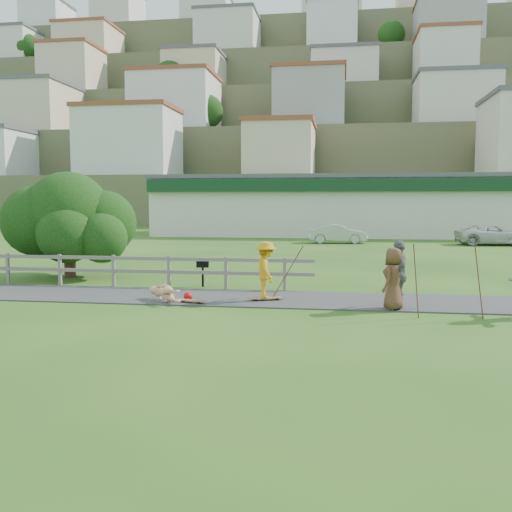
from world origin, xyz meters
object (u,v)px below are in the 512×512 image
Objects in this scene: spectator_b at (399,275)px; bbq at (203,274)px; spectator_c at (393,279)px; car_white at (494,235)px; car_silver at (337,234)px; skater_fallen at (165,293)px; skater_rider at (266,273)px; tree at (69,236)px.

bbq is at bearing -117.65° from spectator_b.
spectator_c is (-0.16, -0.29, -0.09)m from spectator_b.
spectator_b is 0.38× the size of car_white.
skater_fallen is at bearing 164.28° from car_silver.
car_white is 25.96m from bbq.
skater_rider is at bearing 170.81° from car_silver.
car_white is (8.60, 24.36, -0.26)m from spectator_b.
car_white is 28.48m from tree.
bbq is (-6.17, 3.42, -0.41)m from spectator_c.
tree is (-5.42, 4.88, 1.32)m from skater_fallen.
spectator_b is at bearing 155.26° from car_white.
car_silver is (-1.91, 24.61, -0.28)m from spectator_b.
spectator_b reaches higher than bbq.
bbq is (0.35, 3.18, 0.17)m from skater_fallen.
car_white is (12.37, 23.80, -0.16)m from skater_rider.
spectator_b is at bearing -117.49° from skater_rider.
skater_rider is 1.88× the size of bbq.
skater_rider is 24.12m from car_silver.
tree is (-11.94, 5.12, 0.74)m from spectator_c.
bbq is (-2.56, 2.57, -0.40)m from skater_rider.
car_silver is 4.53× the size of bbq.
tree reaches higher than car_white.
spectator_b is 0.34m from spectator_c.
skater_fallen is at bearing 142.65° from car_white.
spectator_c reaches higher than bbq.
skater_rider is at bearing -99.82° from spectator_b.
skater_rider reaches higher than skater_fallen.
skater_rider is 3.03m from skater_fallen.
tree reaches higher than bbq.
skater_fallen is at bearing -42.02° from tree.
skater_fallen is at bearing -63.89° from spectator_c.
spectator_c is at bearing -23.19° from tree.
skater_rider is 3.71m from spectator_c.
spectator_c is 0.33× the size of tree.
bbq is (-6.33, 3.13, -0.50)m from spectator_b.
car_white is 5.52× the size of bbq.
spectator_c is 24.96m from car_silver.
skater_rider is at bearing 147.24° from car_white.
spectator_b reaches higher than skater_rider.
spectator_c reaches higher than car_silver.
skater_rider is at bearing -27.13° from tree.
car_silver is (1.86, 24.05, -0.17)m from skater_rider.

